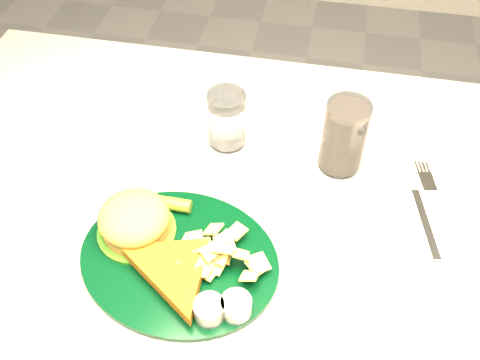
{
  "coord_description": "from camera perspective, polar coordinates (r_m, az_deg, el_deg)",
  "views": [
    {
      "loc": [
        0.1,
        -0.51,
        1.4
      ],
      "look_at": [
        -0.01,
        0.02,
        0.8
      ],
      "focal_mm": 40.0,
      "sensor_mm": 36.0,
      "label": 1
    }
  ],
  "objects": [
    {
      "name": "table",
      "position": [
        1.15,
        0.21,
        -15.09
      ],
      "size": [
        1.2,
        0.8,
        0.75
      ],
      "primitive_type": null,
      "color": "gray",
      "rests_on": "ground"
    },
    {
      "name": "wrapped_straw",
      "position": [
        0.9,
        0.93,
        2.23
      ],
      "size": [
        0.21,
        0.18,
        0.01
      ],
      "primitive_type": null,
      "rotation": [
        0.0,
        0.0,
        0.63
      ],
      "color": "silver",
      "rests_on": "table"
    },
    {
      "name": "dinner_plate",
      "position": [
        0.75,
        -6.68,
        -7.2
      ],
      "size": [
        0.33,
        0.29,
        0.07
      ],
      "primitive_type": null,
      "rotation": [
        0.0,
        0.0,
        -0.18
      ],
      "color": "black",
      "rests_on": "table"
    },
    {
      "name": "fork_napkin",
      "position": [
        0.86,
        19.13,
        -3.87
      ],
      "size": [
        0.17,
        0.2,
        0.01
      ],
      "primitive_type": null,
      "rotation": [
        0.0,
        0.0,
        0.22
      ],
      "color": "white",
      "rests_on": "table"
    },
    {
      "name": "water_glass",
      "position": [
        0.9,
        -1.41,
        6.51
      ],
      "size": [
        0.07,
        0.07,
        0.1
      ],
      "primitive_type": "cylinder",
      "rotation": [
        0.0,
        0.0,
        0.15
      ],
      "color": "silver",
      "rests_on": "table"
    },
    {
      "name": "cola_glass",
      "position": [
        0.87,
        11.02,
        4.55
      ],
      "size": [
        0.08,
        0.08,
        0.13
      ],
      "primitive_type": "cylinder",
      "rotation": [
        0.0,
        0.0,
        -0.17
      ],
      "color": "black",
      "rests_on": "table"
    }
  ]
}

